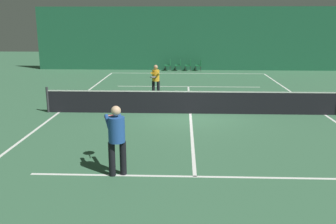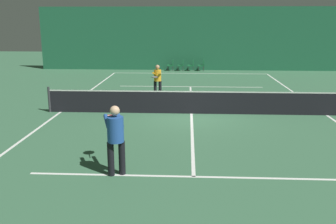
{
  "view_description": "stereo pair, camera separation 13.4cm",
  "coord_description": "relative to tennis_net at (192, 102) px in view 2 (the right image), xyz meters",
  "views": [
    {
      "loc": [
        -0.32,
        -15.02,
        3.78
      ],
      "look_at": [
        -0.77,
        -3.87,
        1.02
      ],
      "focal_mm": 40.0,
      "sensor_mm": 36.0,
      "label": 1
    },
    {
      "loc": [
        -0.19,
        -15.02,
        3.78
      ],
      "look_at": [
        -0.77,
        -3.87,
        1.02
      ],
      "focal_mm": 40.0,
      "sensor_mm": 36.0,
      "label": 2
    }
  ],
  "objects": [
    {
      "name": "tennis_net",
      "position": [
        0.0,
        0.0,
        0.0
      ],
      "size": [
        12.0,
        0.1,
        1.07
      ],
      "color": "black",
      "rests_on": "ground"
    },
    {
      "name": "court_line_service_far",
      "position": [
        0.0,
        6.4,
        -0.51
      ],
      "size": [
        8.25,
        0.1,
        0.0
      ],
      "color": "white",
      "rests_on": "ground"
    },
    {
      "name": "player_near",
      "position": [
        -1.94,
        -6.33,
        0.52
      ],
      "size": [
        0.81,
        1.44,
        1.77
      ],
      "rotation": [
        0.0,
        0.0,
        1.91
      ],
      "color": "black",
      "rests_on": "ground"
    },
    {
      "name": "backdrop_curtain",
      "position": [
        0.0,
        13.81,
        1.85
      ],
      "size": [
        23.0,
        0.12,
        4.73
      ],
      "color": "#1E5B3D",
      "rests_on": "ground"
    },
    {
      "name": "court_line_baseline_far",
      "position": [
        0.0,
        11.9,
        -0.51
      ],
      "size": [
        11.0,
        0.1,
        0.0
      ],
      "color": "white",
      "rests_on": "ground"
    },
    {
      "name": "court_line_service_near",
      "position": [
        0.0,
        -6.4,
        -0.51
      ],
      "size": [
        8.25,
        0.1,
        0.0
      ],
      "color": "white",
      "rests_on": "ground"
    },
    {
      "name": "courtside_chair_2",
      "position": [
        0.13,
        13.26,
        -0.03
      ],
      "size": [
        0.44,
        0.44,
        0.84
      ],
      "rotation": [
        0.0,
        0.0,
        -1.57
      ],
      "color": "#2D2D2D",
      "rests_on": "ground"
    },
    {
      "name": "courtside_chair_3",
      "position": [
        0.9,
        13.26,
        -0.03
      ],
      "size": [
        0.44,
        0.44,
        0.84
      ],
      "rotation": [
        0.0,
        0.0,
        -1.57
      ],
      "color": "#2D2D2D",
      "rests_on": "ground"
    },
    {
      "name": "ground_plane",
      "position": [
        0.0,
        0.0,
        -0.51
      ],
      "size": [
        60.0,
        60.0,
        0.0
      ],
      "primitive_type": "plane",
      "color": "#386647"
    },
    {
      "name": "court_line_sideline_right",
      "position": [
        5.5,
        0.0,
        -0.51
      ],
      "size": [
        0.1,
        23.8,
        0.0
      ],
      "color": "white",
      "rests_on": "ground"
    },
    {
      "name": "courtside_chair_1",
      "position": [
        -0.64,
        13.26,
        -0.03
      ],
      "size": [
        0.44,
        0.44,
        0.84
      ],
      "rotation": [
        0.0,
        0.0,
        -1.57
      ],
      "color": "#2D2D2D",
      "rests_on": "ground"
    },
    {
      "name": "courtside_chair_0",
      "position": [
        -1.41,
        13.26,
        -0.03
      ],
      "size": [
        0.44,
        0.44,
        0.84
      ],
      "rotation": [
        0.0,
        0.0,
        -1.57
      ],
      "color": "#2D2D2D",
      "rests_on": "ground"
    },
    {
      "name": "player_far",
      "position": [
        -1.68,
        3.52,
        0.41
      ],
      "size": [
        0.42,
        1.33,
        1.59
      ],
      "rotation": [
        0.0,
        0.0,
        -1.62
      ],
      "color": "black",
      "rests_on": "ground"
    },
    {
      "name": "court_line_centre",
      "position": [
        0.0,
        0.0,
        -0.51
      ],
      "size": [
        0.1,
        12.8,
        0.0
      ],
      "color": "white",
      "rests_on": "ground"
    },
    {
      "name": "court_line_sideline_left",
      "position": [
        -5.5,
        0.0,
        -0.51
      ],
      "size": [
        0.1,
        23.8,
        0.0
      ],
      "color": "white",
      "rests_on": "ground"
    }
  ]
}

